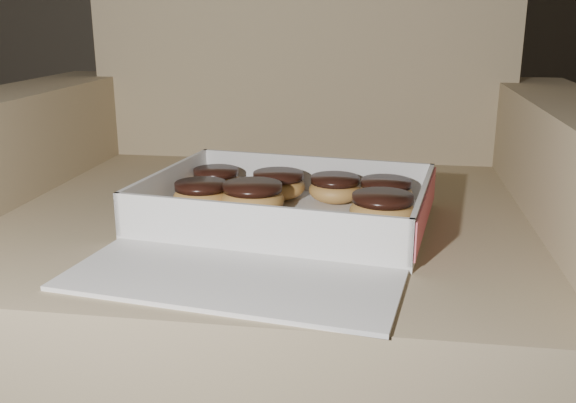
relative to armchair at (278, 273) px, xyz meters
The scene contains 14 objects.
armchair is the anchor object (origin of this frame).
bakery_box 0.23m from the armchair, 78.85° to the right, with size 0.41×0.46×0.06m.
donut_a 0.20m from the armchair, 34.86° to the right, with size 0.07×0.07×0.04m.
donut_b 0.28m from the armchair, 45.40° to the right, with size 0.08×0.08×0.04m.
donut_c 0.24m from the armchair, 24.34° to the right, with size 0.07×0.07×0.04m.
donut_d 0.17m from the armchair, 79.52° to the right, with size 0.08×0.08×0.04m.
donut_e 0.22m from the armchair, 123.39° to the right, with size 0.08×0.08×0.04m.
donut_f 0.19m from the armchair, 154.35° to the right, with size 0.07×0.07×0.04m.
donut_g 0.21m from the armchair, 94.27° to the right, with size 0.08×0.08×0.04m.
crumb_a 0.26m from the armchair, 103.92° to the right, with size 0.01×0.01×0.00m, color black.
crumb_b 0.29m from the armchair, 89.34° to the right, with size 0.01×0.01×0.00m, color black.
crumb_c 0.23m from the armchair, 120.88° to the right, with size 0.01×0.01×0.00m, color black.
crumb_d 0.29m from the armchair, 55.71° to the right, with size 0.01×0.01×0.00m, color black.
crumb_e 0.29m from the armchair, 79.62° to the right, with size 0.01×0.01×0.00m, color black.
Camera 1 is at (0.90, -0.11, 0.71)m, focal length 40.00 mm.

